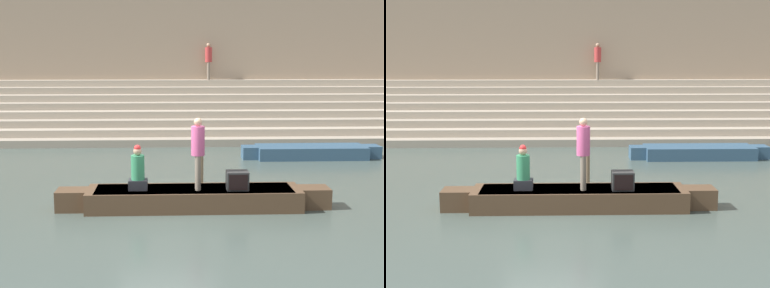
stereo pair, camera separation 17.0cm
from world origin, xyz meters
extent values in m
plane|color=#47544C|center=(0.00, 0.00, 0.00)|extent=(120.00, 120.00, 0.00)
cube|color=tan|center=(0.00, 11.23, 0.15)|extent=(36.00, 5.50, 0.31)
cube|color=#B2A28D|center=(0.00, 11.57, 0.46)|extent=(36.00, 4.81, 0.31)
cube|color=tan|center=(0.00, 11.91, 0.76)|extent=(36.00, 4.13, 0.31)
cube|color=#B2A28D|center=(0.00, 12.26, 1.07)|extent=(36.00, 3.44, 0.31)
cube|color=tan|center=(0.00, 12.60, 1.38)|extent=(36.00, 2.75, 0.31)
cube|color=#B2A28D|center=(0.00, 12.94, 1.68)|extent=(36.00, 2.06, 0.31)
cube|color=tan|center=(0.00, 13.29, 1.99)|extent=(36.00, 1.38, 0.31)
cube|color=#B2A28D|center=(0.00, 13.63, 2.29)|extent=(36.00, 0.69, 0.31)
cube|color=tan|center=(0.00, 14.58, 3.55)|extent=(34.20, 1.20, 7.10)
cube|color=brown|center=(0.00, 13.96, 0.30)|extent=(34.20, 0.12, 0.60)
cube|color=brown|center=(0.69, -0.07, 0.25)|extent=(5.24, 1.16, 0.51)
cube|color=tan|center=(0.69, -0.07, 0.48)|extent=(4.82, 1.06, 0.05)
cube|color=brown|center=(3.68, -0.07, 0.25)|extent=(0.73, 0.64, 0.51)
cube|color=brown|center=(-2.30, -0.07, 0.25)|extent=(0.73, 0.64, 0.51)
cylinder|color=olive|center=(-0.10, 0.60, 0.41)|extent=(2.22, 0.04, 0.04)
cylinder|color=#756656|center=(0.78, -0.07, 0.93)|extent=(0.14, 0.14, 0.85)
cylinder|color=#756656|center=(0.78, -0.25, 0.93)|extent=(0.14, 0.14, 0.85)
cylinder|color=#C64C7F|center=(0.78, -0.16, 1.71)|extent=(0.33, 0.33, 0.71)
sphere|color=tan|center=(0.78, -0.16, 2.16)|extent=(0.20, 0.20, 0.20)
cube|color=#28282D|center=(-0.68, -0.12, 0.63)|extent=(0.46, 0.36, 0.25)
cylinder|color=#338456|center=(-0.68, -0.12, 1.06)|extent=(0.33, 0.33, 0.60)
sphere|color=tan|center=(-0.68, -0.12, 1.46)|extent=(0.20, 0.20, 0.20)
sphere|color=red|center=(-0.68, -0.12, 1.53)|extent=(0.17, 0.17, 0.17)
cube|color=#2D2D2D|center=(1.74, -0.21, 0.73)|extent=(0.53, 0.43, 0.45)
cube|color=black|center=(1.74, -0.43, 0.73)|extent=(0.45, 0.02, 0.37)
cube|color=#33516B|center=(5.21, 6.09, 0.22)|extent=(3.92, 1.24, 0.45)
cube|color=#2D2D2D|center=(5.21, 6.09, 0.42)|extent=(3.61, 1.14, 0.05)
cube|color=#33516B|center=(7.45, 6.09, 0.22)|extent=(0.55, 0.68, 0.45)
cube|color=#33516B|center=(2.98, 6.09, 0.22)|extent=(0.55, 0.68, 0.45)
cylinder|color=brown|center=(0.98, 2.14, 0.54)|extent=(0.14, 0.14, 1.08)
cylinder|color=#756656|center=(2.00, 13.73, 2.88)|extent=(0.14, 0.14, 0.86)
cylinder|color=#756656|center=(2.00, 13.54, 2.88)|extent=(0.14, 0.14, 0.86)
cylinder|color=#B23333|center=(2.00, 13.63, 3.67)|extent=(0.34, 0.34, 0.72)
sphere|color=tan|center=(2.00, 13.63, 4.13)|extent=(0.21, 0.21, 0.21)
camera|label=1|loc=(0.13, -12.80, 3.83)|focal=50.00mm
camera|label=2|loc=(0.30, -12.81, 3.83)|focal=50.00mm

